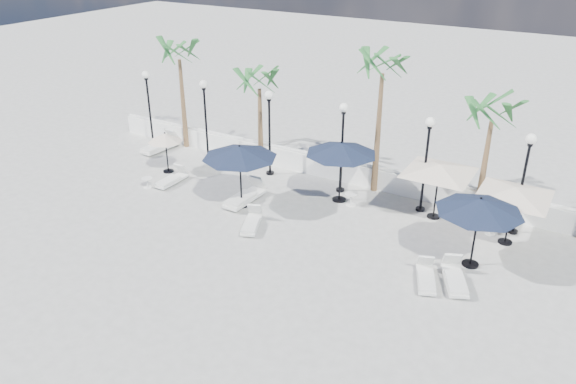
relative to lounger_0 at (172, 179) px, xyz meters
The scene contains 27 objects.
ground 7.50m from the lounger_0, 27.56° to the right, with size 100.00×100.00×0.00m, color gray.
balustrade 7.78m from the lounger_0, 31.23° to the left, with size 26.00×0.30×1.01m.
lamppost_0 5.41m from the lounger_0, 141.81° to the left, with size 0.36×0.36×3.84m.
lamppost_1 3.81m from the lounger_0, 96.64° to the left, with size 0.36×0.36×3.84m.
lamppost_2 4.93m from the lounger_0, 43.92° to the left, with size 0.36×0.36×3.84m.
lamppost_3 7.65m from the lounger_0, 24.51° to the left, with size 0.36×0.36×3.84m.
lamppost_4 10.83m from the lounger_0, 16.63° to the left, with size 0.36×0.36×3.84m.
lamppost_5 14.16m from the lounger_0, 12.52° to the left, with size 0.36×0.36×3.84m.
palm_0 6.24m from the lounger_0, 121.56° to the left, with size 2.60×2.60×5.50m.
palm_1 5.64m from the lounger_0, 60.73° to the left, with size 2.60×2.60×4.70m.
palm_2 10.01m from the lounger_0, 26.02° to the left, with size 2.60×2.60×6.10m.
palm_3 13.27m from the lounger_0, 17.50° to the left, with size 2.60×2.60×4.90m.
lounger_0 is the anchor object (origin of this frame).
lounger_1 4.14m from the lounger_0, 138.29° to the left, with size 0.90×2.22×0.81m.
lounger_2 5.37m from the lounger_0, 16.09° to the right, with size 1.14×1.76×0.63m.
lounger_3 3.77m from the lounger_0, ahead, with size 0.76×2.18×0.81m.
lounger_4 12.01m from the lounger_0, ahead, with size 1.08×1.71×0.61m.
lounger_5 12.74m from the lounger_0, ahead, with size 1.29×1.90×0.68m.
side_table_0 1.05m from the lounger_0, 125.98° to the right, with size 0.47×0.47×0.45m.
side_table_1 7.86m from the lounger_0, 15.05° to the left, with size 0.53×0.53×0.52m.
side_table_2 13.19m from the lounger_0, 10.88° to the left, with size 0.47×0.47×0.45m.
parasol_navy_left 4.35m from the lounger_0, ahead, with size 2.95×2.95×2.61m.
parasol_navy_mid 7.61m from the lounger_0, 17.61° to the left, with size 2.87×2.87×2.57m.
parasol_navy_right 13.00m from the lounger_0, ahead, with size 2.81×2.81×2.52m.
parasol_cream_sq_a 11.29m from the lounger_0, 14.23° to the left, with size 4.85×4.85×2.38m.
parasol_cream_sq_b 13.86m from the lounger_0, ahead, with size 4.69×4.69×2.35m.
parasol_cream_small 1.96m from the lounger_0, 137.74° to the left, with size 1.55×1.55×1.91m.
Camera 1 is at (8.91, -13.11, 10.31)m, focal length 35.00 mm.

